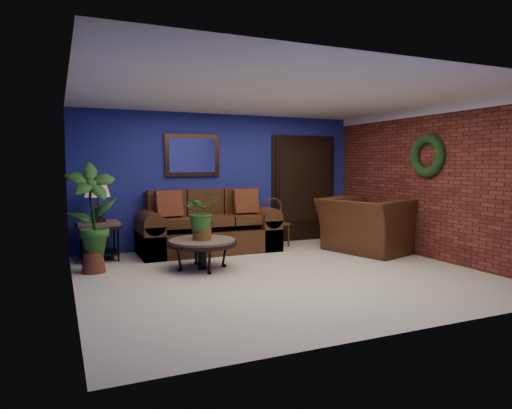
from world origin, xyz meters
name	(u,v)px	position (x,y,z in m)	size (l,w,h in m)	color
floor	(282,274)	(0.00, 0.00, 0.00)	(5.50, 5.50, 0.00)	beige
wall_back	(223,181)	(0.00, 2.50, 1.25)	(5.50, 0.04, 2.50)	navy
wall_left	(71,191)	(-2.75, 0.00, 1.25)	(0.04, 5.00, 2.50)	navy
wall_right_brick	(431,183)	(2.75, 0.00, 1.25)	(0.04, 5.00, 2.50)	maroon
ceiling	(282,96)	(0.00, 0.00, 2.50)	(5.50, 5.00, 0.02)	white
crown_molding	(432,110)	(2.72, 0.00, 2.43)	(0.03, 5.00, 0.14)	white
wall_mirror	(192,155)	(-0.60, 2.46, 1.72)	(1.02, 0.06, 0.77)	#3D2514
closet_door	(304,189)	(1.75, 2.47, 1.05)	(1.44, 0.06, 2.18)	black
wreath	(427,156)	(2.69, 0.05, 1.70)	(0.72, 0.72, 0.16)	black
sofa	(207,231)	(-0.44, 2.09, 0.36)	(2.45, 1.06, 1.10)	#4B2715
coffee_table	(202,243)	(-0.95, 0.74, 0.39)	(1.04, 1.04, 0.45)	#514C47
end_table	(99,231)	(-2.30, 2.05, 0.48)	(0.68, 0.68, 0.62)	#514C47
table_lamp	(97,195)	(-2.30, 2.05, 1.05)	(0.40, 0.40, 0.67)	#3D2514
side_chair	(276,219)	(0.94, 2.12, 0.51)	(0.40, 0.40, 0.91)	#552C18
armchair	(368,225)	(2.15, 0.87, 0.48)	(1.48, 1.29, 0.96)	#4B2715
coffee_plant	(202,213)	(-0.95, 0.74, 0.84)	(0.59, 0.53, 0.72)	brown
floor_plant	(385,229)	(2.35, 0.64, 0.43)	(0.44, 0.39, 0.82)	brown
tall_plant	(92,213)	(-2.45, 1.16, 0.87)	(0.75, 0.55, 1.59)	brown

